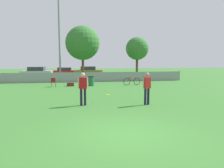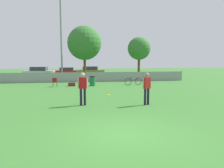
% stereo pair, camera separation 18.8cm
% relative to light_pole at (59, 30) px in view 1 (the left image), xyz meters
% --- Properties ---
extents(ground_plane, '(120.00, 120.00, 0.00)m').
position_rel_light_pole_xyz_m(ground_plane, '(3.25, -19.33, -5.91)').
color(ground_plane, '#38722D').
extents(fence_backline, '(22.15, 0.07, 1.21)m').
position_rel_light_pole_xyz_m(fence_backline, '(3.25, -1.33, -5.36)').
color(fence_backline, gray).
rests_on(fence_backline, ground_plane).
extents(light_pole, '(0.90, 0.36, 10.24)m').
position_rel_light_pole_xyz_m(light_pole, '(0.00, 0.00, 0.00)').
color(light_pole, gray).
rests_on(light_pole, ground_plane).
extents(tree_near_pole, '(4.39, 4.39, 6.87)m').
position_rel_light_pole_xyz_m(tree_near_pole, '(2.75, 2.64, -1.25)').
color(tree_near_pole, brown).
rests_on(tree_near_pole, ground_plane).
extents(tree_far_right, '(3.00, 3.00, 5.50)m').
position_rel_light_pole_xyz_m(tree_far_right, '(9.88, 2.03, -1.94)').
color(tree_far_right, brown).
rests_on(tree_far_right, ground_plane).
extents(player_defender_red, '(0.51, 0.33, 1.78)m').
position_rel_light_pole_xyz_m(player_defender_red, '(5.48, -14.84, -4.88)').
color(player_defender_red, '#191933').
rests_on(player_defender_red, ground_plane).
extents(player_thrower_red, '(0.53, 0.23, 1.78)m').
position_rel_light_pole_xyz_m(player_thrower_red, '(2.03, -14.40, -4.88)').
color(player_thrower_red, '#191933').
rests_on(player_thrower_red, ground_plane).
extents(frisbee_disc, '(0.25, 0.25, 0.03)m').
position_rel_light_pole_xyz_m(frisbee_disc, '(3.90, -11.08, -5.90)').
color(frisbee_disc, yellow).
rests_on(frisbee_disc, ground_plane).
extents(folding_chair_sideline, '(0.43, 0.44, 0.84)m').
position_rel_light_pole_xyz_m(folding_chair_sideline, '(-0.31, -5.54, -5.42)').
color(folding_chair_sideline, '#333338').
rests_on(folding_chair_sideline, ground_plane).
extents(bicycle_sideline, '(1.78, 0.44, 0.76)m').
position_rel_light_pole_xyz_m(bicycle_sideline, '(7.22, -5.30, -5.54)').
color(bicycle_sideline, black).
rests_on(bicycle_sideline, ground_plane).
extents(trash_bin, '(0.56, 0.56, 0.93)m').
position_rel_light_pole_xyz_m(trash_bin, '(3.18, -5.34, -5.44)').
color(trash_bin, '#1E6638').
rests_on(trash_bin, ground_plane).
extents(gear_bag_sideline, '(0.67, 0.37, 0.33)m').
position_rel_light_pole_xyz_m(gear_bag_sideline, '(1.22, -5.23, -5.76)').
color(gear_bag_sideline, maroon).
rests_on(gear_bag_sideline, ground_plane).
extents(parked_car_silver, '(4.42, 2.18, 1.51)m').
position_rel_light_pole_xyz_m(parked_car_silver, '(-3.71, 6.72, -5.18)').
color(parked_car_silver, black).
rests_on(parked_car_silver, ground_plane).
extents(parked_car_red, '(4.15, 1.82, 1.32)m').
position_rel_light_pole_xyz_m(parked_car_red, '(0.09, 9.55, -5.25)').
color(parked_car_red, black).
rests_on(parked_car_red, ground_plane).
extents(parked_car_tan, '(4.54, 1.88, 1.48)m').
position_rel_light_pole_xyz_m(parked_car_tan, '(3.81, 9.34, -5.21)').
color(parked_car_tan, black).
rests_on(parked_car_tan, ground_plane).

